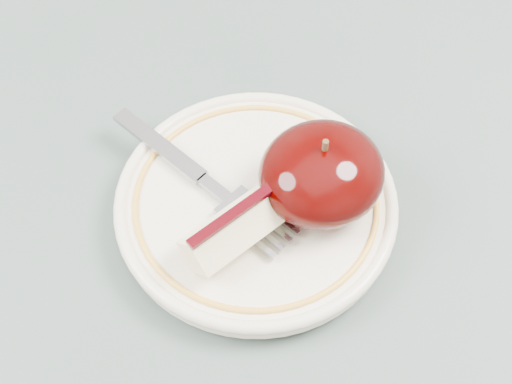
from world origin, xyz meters
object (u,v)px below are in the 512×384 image
table (221,304)px  fork (203,179)px  apple_half (322,173)px  plate (256,203)px

table → fork: bearing=68.4°
apple_half → fork: 0.08m
plate → apple_half: size_ratio=2.30×
table → fork: 0.12m
fork → apple_half: bearing=-144.6°
plate → fork: fork is taller
table → apple_half: bearing=-9.3°
plate → table: bearing=-168.3°
table → apple_half: apple_half is taller
apple_half → fork: (-0.06, 0.05, -0.02)m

